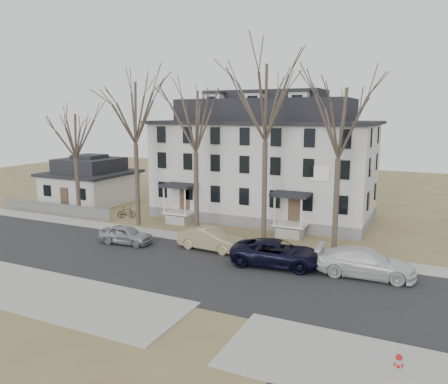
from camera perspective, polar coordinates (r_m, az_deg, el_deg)
The scene contains 21 objects.
ground at distance 26.72m, azimuth -4.30°, elevation -11.58°, with size 120.00×120.00×0.00m, color olive.
main_road at distance 28.36m, azimuth -2.28°, elevation -10.25°, with size 120.00×10.00×0.04m, color #27272A.
far_sidewalk at distance 33.51m, azimuth 2.50°, elevation -7.00°, with size 120.00×2.00×0.08m, color #A09F97.
near_sidewalk_right at distance 19.28m, azimuth 22.13°, elevation -21.51°, with size 14.00×5.00×0.08m, color #A09F97.
near_sidewalk_left at distance 28.02m, azimuth -24.38°, elevation -11.45°, with size 20.00×5.00×0.08m, color #A09F97.
yellow_curb at distance 31.18m, azimuth 10.44°, elevation -8.50°, with size 14.00×0.25×0.06m, color gold.
boarding_house at distance 42.26m, azimuth 5.29°, elevation 4.00°, with size 20.80×12.36×12.05m.
small_house at distance 51.44m, azimuth -17.00°, elevation 1.18°, with size 8.70×8.70×5.00m.
fence at distance 46.61m, azimuth -21.29°, elevation -2.78°, with size 14.00×0.06×1.20m, color gray.
tree_far_left at distance 39.08m, azimuth -11.61°, elevation 10.63°, with size 8.40×8.40×13.72m.
tree_mid_left at distance 35.82m, azimuth -3.74°, elevation 9.69°, with size 7.80×7.80×12.74m.
tree_center at distance 33.35m, azimuth 5.49°, elevation 12.18°, with size 9.00×9.00×14.70m.
tree_mid_right at distance 31.88m, azimuth 14.91°, elevation 9.32°, with size 7.80×7.80×12.74m.
tree_bungalow at distance 43.65m, azimuth -18.95°, elevation 7.30°, with size 6.60×6.60×10.78m.
car_silver at distance 34.50m, azimuth -12.70°, elevation -5.50°, with size 1.69×4.19×1.43m, color #9AA1A8.
car_tan at distance 32.22m, azimuth -1.76°, elevation -6.20°, with size 1.71×4.91×1.62m, color tan.
car_navy at distance 29.13m, azimuth 6.93°, elevation -8.01°, with size 2.79×6.04×1.68m, color black.
car_white at distance 28.47m, azimuth 17.95°, elevation -8.83°, with size 2.41×5.93×1.72m, color silver.
bicycle_left at distance 40.61m, azimuth -6.08°, elevation -3.34°, with size 0.58×1.67×0.88m, color black.
bicycle_right at distance 42.80m, azimuth -12.61°, elevation -2.70°, with size 0.50×1.78×1.07m, color black.
fire_hydrant at distance 19.15m, azimuth 21.83°, elevation -20.20°, with size 0.36×0.34×0.86m.
Camera 1 is at (12.34, -21.54, 9.89)m, focal length 35.00 mm.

